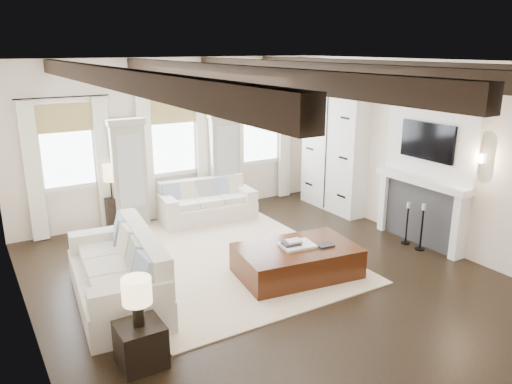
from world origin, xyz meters
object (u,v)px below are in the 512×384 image
sofa_left (122,275)px  ottoman (297,261)px  sofa_back (206,204)px  side_table_front (141,345)px  side_table_back (116,212)px

sofa_left → ottoman: 2.60m
sofa_back → sofa_left: (-2.48, -2.49, 0.07)m
sofa_back → ottoman: bearing=-89.0°
sofa_back → sofa_left: 3.51m
sofa_back → side_table_front: bearing=-124.3°
sofa_left → side_table_back: (0.78, 2.97, -0.07)m
sofa_left → side_table_back: size_ratio=3.75×
sofa_left → side_table_front: sofa_left is taller
side_table_front → side_table_back: bearing=77.1°
sofa_back → side_table_back: bearing=164.4°
sofa_back → side_table_front: sofa_back is taller
sofa_back → side_table_back: 1.77m
ottoman → side_table_back: 3.96m
sofa_left → side_table_back: 3.07m
side_table_front → sofa_left: bearing=80.5°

